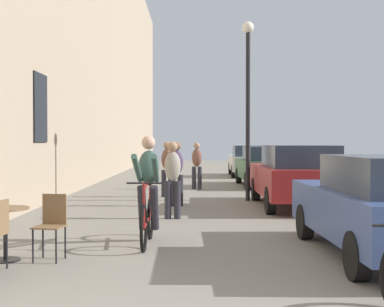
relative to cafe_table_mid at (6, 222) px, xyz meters
The scene contains 12 objects.
cafe_table_mid is the anchor object (origin of this frame).
cafe_chair_mid_toward_wall 0.61m from the cafe_table_mid, ahead, with size 0.43×0.43×0.89m.
cyclist_on_bicycle 2.25m from the cafe_table_mid, 35.00° to the left, with size 0.52×1.76×1.74m.
pedestrian_near 4.50m from the cafe_table_mid, 61.72° to the left, with size 0.35×0.25×1.63m.
pedestrian_mid 6.53m from the cafe_table_mid, 70.83° to the left, with size 0.37×0.29×1.62m.
pedestrian_far 8.62m from the cafe_table_mid, 77.95° to the left, with size 0.36×0.26×1.63m.
pedestrian_furthest 11.29m from the cafe_table_mid, 76.19° to the left, with size 0.37×0.28×1.60m.
street_lamp 8.80m from the cafe_table_mid, 61.14° to the left, with size 0.32×0.32×4.90m.
parked_car_nearest 5.19m from the cafe_table_mid, ahead, with size 1.75×4.03×1.42m.
parked_car_second 7.83m from the cafe_table_mid, 49.32° to the left, with size 1.85×4.32×1.53m.
parked_car_third 13.21m from the cafe_table_mid, 66.96° to the left, with size 1.82×4.15×1.46m.
parked_car_fourth 18.69m from the cafe_table_mid, 73.84° to the left, with size 1.81×4.14×1.46m.
Camera 1 is at (0.57, -2.91, 1.60)m, focal length 49.63 mm.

